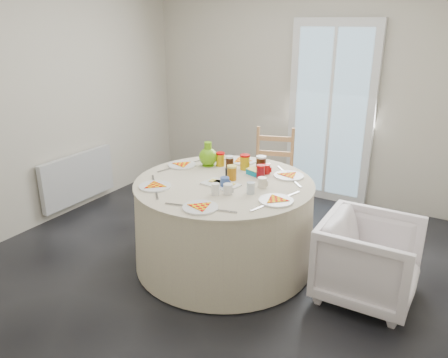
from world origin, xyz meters
The scene contains 14 objects.
floor centered at (0.00, 0.00, 0.00)m, with size 4.00×4.00×0.00m, color black.
wall_back centered at (0.00, 2.00, 1.30)m, with size 4.00×0.02×2.60m, color #BCB5A3.
wall_left centered at (-2.00, 0.00, 1.30)m, with size 0.02×4.00×2.60m, color #BCB5A3.
glass_door centered at (0.40, 1.95, 1.05)m, with size 1.00×0.08×2.10m, color silver.
radiator centered at (-1.94, 0.20, 0.38)m, with size 0.07×1.00×0.55m, color silver.
table centered at (0.10, 0.02, 0.38)m, with size 1.58×1.58×0.80m, color beige.
wooden_chair centered at (0.07, 1.11, 0.47)m, with size 0.44×0.42×0.99m, color tan, non-canonical shape.
armchair centered at (1.34, 0.12, 0.39)m, with size 0.71×0.66×0.73m, color white.
place_settings centered at (0.10, 0.02, 0.77)m, with size 1.43×1.43×0.03m, color white, non-canonical shape.
jar_cluster centered at (0.08, 0.32, 0.82)m, with size 0.54×0.27×0.16m, color brown, non-canonical shape.
butter_tub centered at (0.24, 0.31, 0.79)m, with size 0.14×0.10×0.05m, color #087DA9.
green_pitcher centered at (-0.25, 0.32, 0.87)m, with size 0.17×0.17×0.22m, color #61A811, non-canonical shape.
cheese_platter centered at (0.11, -0.06, 0.77)m, with size 0.30×0.19×0.04m, color white, non-canonical shape.
mugs_glasses centered at (0.27, 0.01, 0.81)m, with size 0.57×0.57×0.10m, color #ADADAD, non-canonical shape.
Camera 1 is at (1.86, -3.00, 2.08)m, focal length 35.00 mm.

